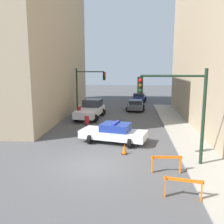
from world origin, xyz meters
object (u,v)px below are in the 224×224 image
at_px(traffic_light_far, 86,84).
at_px(pedestrian_corner, 79,113).
at_px(police_car, 114,133).
at_px(pedestrian_crossing, 87,123).
at_px(traffic_light_near, 182,102).
at_px(white_truck, 91,110).
at_px(parked_car_mid, 139,97).
at_px(parked_car_near, 136,105).
at_px(barrier_front, 183,185).
at_px(traffic_cone, 124,149).
at_px(barrier_mid, 166,161).

xyz_separation_m(traffic_light_far, pedestrian_corner, (0.09, -4.45, -2.54)).
relative_size(police_car, pedestrian_crossing, 3.02).
relative_size(traffic_light_near, pedestrian_crossing, 3.13).
bearing_deg(police_car, traffic_light_far, 33.83).
xyz_separation_m(police_car, white_truck, (-3.11, 8.39, 0.18)).
relative_size(police_car, parked_car_mid, 1.12).
bearing_deg(white_truck, pedestrian_corner, -112.74).
xyz_separation_m(parked_car_near, pedestrian_corner, (-5.66, -6.81, 0.19)).
bearing_deg(police_car, parked_car_near, 6.79).
bearing_deg(traffic_light_near, barrier_front, -97.41).
bearing_deg(police_car, traffic_light_near, -120.71).
distance_m(traffic_light_far, parked_car_mid, 12.31).
xyz_separation_m(parked_car_near, traffic_cone, (-0.81, -15.94, -0.36)).
xyz_separation_m(traffic_light_near, traffic_cone, (-3.08, 1.49, -3.21)).
relative_size(police_car, traffic_cone, 7.63).
xyz_separation_m(parked_car_mid, pedestrian_corner, (-6.22, -14.65, 0.19)).
relative_size(traffic_light_far, barrier_mid, 3.25).
bearing_deg(barrier_mid, police_car, 122.01).
bearing_deg(police_car, barrier_mid, -134.21).
height_order(parked_car_near, traffic_cone, parked_car_near).
distance_m(barrier_front, traffic_cone, 5.79).
bearing_deg(parked_car_mid, barrier_front, -81.79).
xyz_separation_m(white_truck, parked_car_mid, (5.34, 13.03, -0.23)).
relative_size(traffic_light_far, white_truck, 0.93).
bearing_deg(barrier_mid, pedestrian_crossing, 127.32).
bearing_deg(police_car, barrier_front, -141.56).
relative_size(traffic_light_far, pedestrian_corner, 3.13).
height_order(traffic_light_far, pedestrian_corner, traffic_light_far).
distance_m(white_truck, traffic_cone, 11.49).
xyz_separation_m(pedestrian_crossing, pedestrian_corner, (-1.63, 4.55, 0.00)).
distance_m(white_truck, pedestrian_crossing, 6.22).
distance_m(white_truck, pedestrian_corner, 1.85).
xyz_separation_m(pedestrian_corner, traffic_cone, (4.85, -9.14, -0.54)).
height_order(traffic_light_far, white_truck, traffic_light_far).
distance_m(barrier_mid, traffic_cone, 3.43).
bearing_deg(parked_car_mid, barrier_mid, -82.34).
distance_m(parked_car_mid, barrier_mid, 26.38).
bearing_deg(parked_car_near, pedestrian_corner, -127.61).
bearing_deg(traffic_light_near, parked_car_near, 97.44).
bearing_deg(traffic_light_far, parked_car_mid, 58.24).
relative_size(traffic_light_near, parked_car_mid, 1.17).
height_order(white_truck, pedestrian_crossing, white_truck).
bearing_deg(barrier_mid, barrier_front, -82.01).
distance_m(traffic_light_far, barrier_front, 20.40).
height_order(pedestrian_corner, traffic_cone, pedestrian_corner).
relative_size(parked_car_mid, pedestrian_corner, 2.69).
bearing_deg(pedestrian_corner, pedestrian_crossing, 96.24).
distance_m(traffic_light_far, police_car, 12.23).
xyz_separation_m(police_car, pedestrian_corner, (-4.00, 6.76, 0.14)).
height_order(traffic_light_far, police_car, traffic_light_far).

